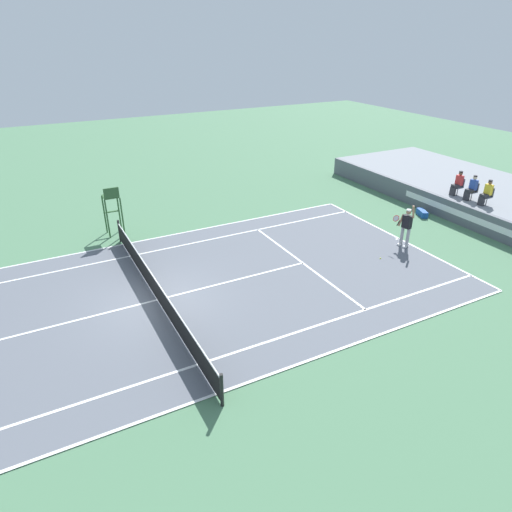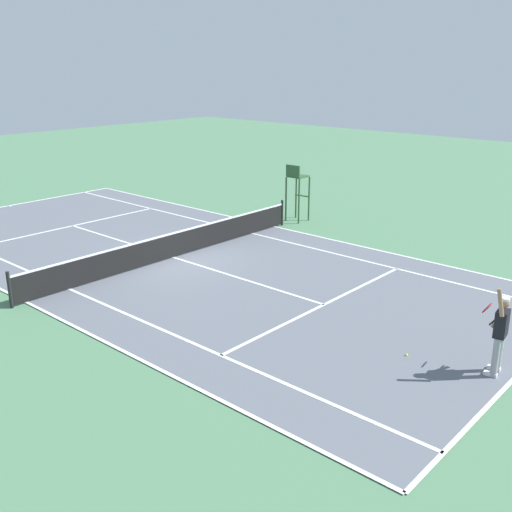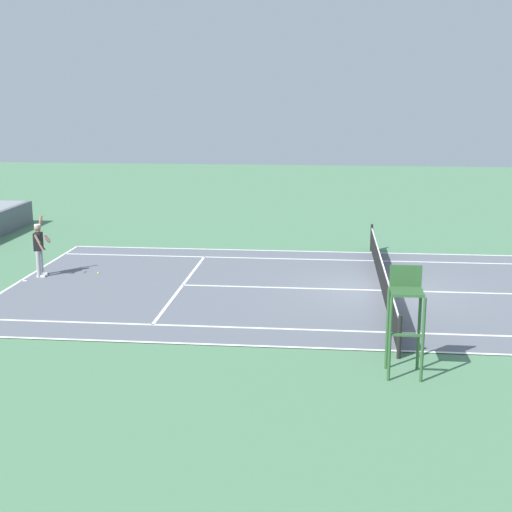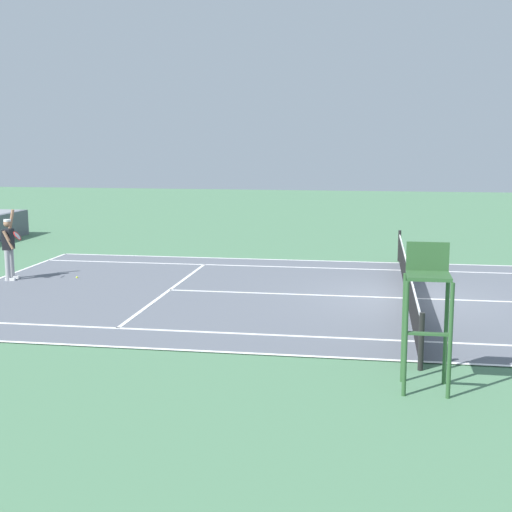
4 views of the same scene
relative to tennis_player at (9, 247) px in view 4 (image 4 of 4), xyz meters
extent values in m
plane|color=#4C7A56|center=(-0.70, -11.47, -0.99)|extent=(80.00, 80.00, 0.00)
cube|color=slate|center=(-0.70, -11.47, -0.98)|extent=(10.98, 23.78, 0.02)
cube|color=white|center=(-6.19, -11.47, -0.97)|extent=(0.10, 23.78, 0.01)
cube|color=white|center=(4.79, -11.47, -0.97)|extent=(0.10, 23.78, 0.01)
cube|color=white|center=(-4.81, -11.47, -0.97)|extent=(0.10, 23.78, 0.01)
cube|color=white|center=(3.41, -11.47, -0.97)|extent=(0.10, 23.78, 0.01)
cube|color=white|center=(-0.70, -5.07, -0.97)|extent=(8.22, 0.10, 0.01)
cube|color=white|center=(-0.70, -11.47, -0.97)|extent=(0.10, 12.80, 0.01)
cylinder|color=black|center=(-6.64, -11.47, -0.46)|extent=(0.10, 0.10, 1.07)
cylinder|color=black|center=(5.24, -11.47, -0.46)|extent=(0.10, 0.10, 1.07)
cube|color=black|center=(-0.70, -11.47, -0.51)|extent=(11.78, 0.02, 0.84)
cube|color=white|center=(-0.70, -11.47, -0.09)|extent=(11.78, 0.03, 0.06)
cylinder|color=#9E9EA3|center=(0.16, 0.04, -0.53)|extent=(0.15, 0.15, 0.92)
cylinder|color=#9E9EA3|center=(-0.15, 0.00, -0.53)|extent=(0.15, 0.15, 0.92)
cube|color=white|center=(0.17, -0.02, -0.94)|extent=(0.16, 0.29, 0.10)
cube|color=white|center=(-0.15, -0.06, -0.94)|extent=(0.16, 0.29, 0.10)
cube|color=black|center=(0.00, 0.02, 0.23)|extent=(0.43, 0.29, 0.60)
sphere|color=#A37556|center=(0.00, 0.02, 0.70)|extent=(0.22, 0.22, 0.22)
cylinder|color=white|center=(0.00, 0.02, 0.79)|extent=(0.21, 0.21, 0.06)
cylinder|color=#A37556|center=(0.27, 0.02, 0.79)|extent=(0.12, 0.22, 0.61)
cylinder|color=#A37556|center=(-0.24, -0.12, 0.25)|extent=(0.13, 0.34, 0.56)
cylinder|color=black|center=(-0.26, -0.24, 0.12)|extent=(0.06, 0.19, 0.25)
torus|color=red|center=(-0.26, -0.42, 0.38)|extent=(0.33, 0.23, 0.26)
cylinder|color=silver|center=(-0.26, -0.42, 0.38)|extent=(0.29, 0.19, 0.22)
sphere|color=#D1E533|center=(0.54, -1.84, -0.96)|extent=(0.07, 0.07, 0.07)
cylinder|color=#2D562D|center=(-8.02, -11.82, -0.04)|extent=(0.07, 0.07, 1.90)
cylinder|color=#2D562D|center=(-8.02, -11.12, -0.04)|extent=(0.07, 0.07, 1.90)
cylinder|color=#2D562D|center=(-7.32, -11.82, -0.04)|extent=(0.07, 0.07, 1.90)
cylinder|color=#2D562D|center=(-7.32, -11.12, -0.04)|extent=(0.07, 0.07, 1.90)
cube|color=#2D562D|center=(-7.67, -11.47, 0.94)|extent=(0.70, 0.70, 0.06)
cube|color=#2D562D|center=(-7.32, -11.47, 1.21)|extent=(0.06, 0.70, 0.48)
cube|color=#2D562D|center=(-7.98, -11.47, 0.05)|extent=(0.10, 0.70, 0.04)
camera|label=1|loc=(13.65, -14.88, 7.96)|focal=31.79mm
camera|label=2|loc=(12.25, 3.89, 5.55)|focal=42.09mm
camera|label=3|loc=(-22.98, -9.72, 5.17)|focal=50.51mm
camera|label=4|loc=(-19.43, -10.55, 3.13)|focal=50.41mm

